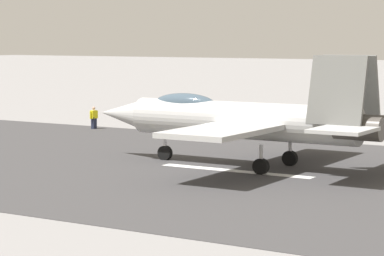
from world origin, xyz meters
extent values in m
plane|color=gray|center=(0.00, 0.00, 0.00)|extent=(400.00, 400.00, 0.00)
cube|color=#3A393A|center=(0.00, 0.00, 0.01)|extent=(240.00, 26.00, 0.02)
cube|color=white|center=(-0.17, 0.00, 0.02)|extent=(8.00, 0.70, 0.00)
cylinder|color=#B2B1B1|center=(0.15, -1.39, 2.32)|extent=(12.00, 1.88, 1.84)
cone|color=#B2B1B1|center=(7.53, -1.42, 2.32)|extent=(2.77, 1.57, 1.56)
ellipsoid|color=#3F5160|center=(3.53, -1.40, 3.01)|extent=(3.60, 1.11, 1.10)
cylinder|color=#47423D|center=(-6.00, -0.81, 2.32)|extent=(2.20, 1.11, 1.10)
cylinder|color=#47423D|center=(-6.00, -1.91, 2.32)|extent=(2.20, 1.11, 1.10)
cube|color=#B2B1B1|center=(-0.84, 2.55, 2.22)|extent=(3.42, 6.04, 0.24)
cube|color=#B2B1B1|center=(-0.87, -5.31, 2.22)|extent=(3.42, 6.04, 0.24)
cube|color=#B2B1B1|center=(-5.99, 1.04, 2.42)|extent=(2.41, 2.81, 0.16)
cube|color=#B2B1B1|center=(-6.01, -3.76, 2.42)|extent=(2.41, 2.81, 0.16)
cube|color=#5C5D5A|center=(-5.08, -0.46, 4.02)|extent=(2.60, 0.96, 3.14)
cube|color=#5C5D5A|center=(-5.08, -2.26, 4.02)|extent=(2.60, 0.96, 3.14)
cylinder|color=silver|center=(4.76, -1.40, 0.70)|extent=(0.18, 0.18, 1.40)
cylinder|color=black|center=(4.76, -1.40, 0.38)|extent=(0.76, 0.30, 0.76)
cylinder|color=silver|center=(-1.65, 0.22, 0.70)|extent=(0.18, 0.18, 1.40)
cylinder|color=black|center=(-1.65, 0.22, 0.38)|extent=(0.76, 0.30, 0.76)
cylinder|color=silver|center=(-1.66, -2.98, 0.70)|extent=(0.18, 0.18, 1.40)
cylinder|color=black|center=(-1.66, -2.98, 0.38)|extent=(0.76, 0.30, 0.76)
cube|color=#1E2338|center=(17.36, -11.66, 0.41)|extent=(0.24, 0.36, 0.83)
cube|color=yellow|center=(17.36, -11.66, 1.03)|extent=(0.38, 0.49, 0.56)
sphere|color=tan|center=(17.36, -11.66, 1.46)|extent=(0.22, 0.22, 0.22)
cylinder|color=yellow|center=(17.43, -11.36, 0.99)|extent=(0.10, 0.10, 0.53)
cylinder|color=yellow|center=(17.29, -11.95, 0.99)|extent=(0.10, 0.10, 0.53)
camera|label=1|loc=(-19.37, 35.68, 6.38)|focal=79.99mm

